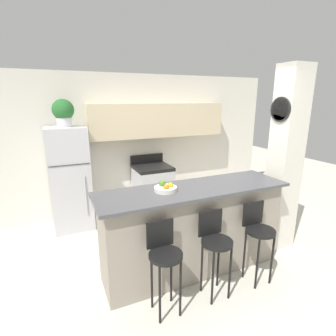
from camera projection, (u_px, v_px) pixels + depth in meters
ground_plane at (192, 268)px, 3.37m from camera, size 14.00×14.00×0.00m
wall_back at (145, 135)px, 4.94m from camera, size 5.60×0.38×2.55m
pillar_right at (285, 160)px, 3.64m from camera, size 0.38×0.32×2.55m
counter_bar at (193, 229)px, 3.23m from camera, size 2.34×0.68×1.10m
refrigerator at (70, 179)px, 4.28m from camera, size 0.62×0.64×1.69m
stove_range at (153, 189)px, 4.95m from camera, size 0.65×0.64×1.07m
bar_stool_left at (164, 256)px, 2.56m from camera, size 0.33×0.33×0.95m
bar_stool_mid at (215, 243)px, 2.79m from camera, size 0.33×0.33×0.95m
bar_stool_right at (258, 232)px, 3.02m from camera, size 0.33×0.33×0.95m
potted_plant_on_fridge at (63, 112)px, 4.00m from camera, size 0.33×0.33×0.42m
fruit_bowl at (165, 188)px, 2.97m from camera, size 0.26×0.26×0.12m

